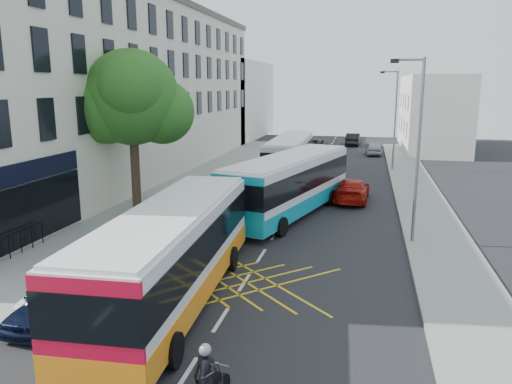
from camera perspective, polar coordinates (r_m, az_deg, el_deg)
The scene contains 19 objects.
ground at distance 13.24m, azimuth -7.98°, elevation -19.96°, with size 120.00×120.00×0.00m, color black.
pavement_left at distance 29.24m, azimuth -13.40°, elevation -1.91°, with size 5.00×70.00×0.15m, color gray.
pavement_right at distance 26.61m, azimuth 19.46°, elevation -3.68°, with size 3.00×70.00×0.15m, color gray.
terrace_main at distance 39.36m, azimuth -15.14°, elevation 11.37°, with size 8.30×45.00×13.50m.
terrace_far at distance 67.95m, azimuth -2.97°, elevation 10.44°, with size 8.00×20.00×10.00m, color silver.
building_right at distance 58.94m, azimuth 19.46°, elevation 8.54°, with size 6.00×18.00×8.00m, color silver.
street_tree at distance 28.39m, azimuth -14.07°, elevation 10.34°, with size 6.30×5.70×8.80m.
lamp_near at distance 22.69m, azimuth 17.86°, elevation 5.50°, with size 1.45×0.15×8.00m.
lamp_far at distance 42.58m, azimuth 15.51°, elevation 8.49°, with size 1.45×0.15×8.00m.
bus_near at distance 16.51m, azimuth -9.54°, elevation -6.87°, with size 3.25×11.48×3.20m.
bus_mid at distance 27.20m, azimuth 3.84°, elevation 0.91°, with size 5.63×11.95×3.28m.
bus_far at distance 38.87m, azimuth 3.85°, elevation 4.12°, with size 2.79×10.85×3.04m.
motorbike at distance 11.43m, azimuth -5.69°, elevation -20.82°, with size 0.70×1.91×1.72m.
parked_car_blue at distance 16.61m, azimuth -21.94°, elevation -11.38°, with size 1.49×3.72×1.27m, color black.
parked_car_silver at distance 17.22m, azimuth -20.43°, elevation -10.48°, with size 1.30×3.72×1.23m, color #94979B.
red_hatchback at distance 31.17m, azimuth 10.93°, elevation 0.24°, with size 1.96×4.81×1.40m, color #A40F07.
distant_car_grey at distance 54.23m, azimuth 6.78°, elevation 5.31°, with size 2.11×4.57×1.27m, color #393A40.
distant_car_silver at distance 52.37m, azimuth 13.31°, elevation 4.85°, with size 1.55×3.85×1.31m, color #A0A1A7.
distant_car_dark at distance 60.28m, azimuth 11.04°, elevation 5.94°, with size 1.53×4.39×1.45m, color black.
Camera 1 is at (4.09, -10.46, 7.02)m, focal length 35.00 mm.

